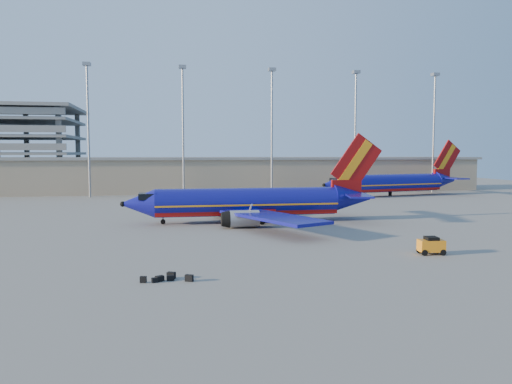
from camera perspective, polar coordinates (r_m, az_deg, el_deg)
The scene contains 7 objects.
ground at distance 66.86m, azimuth -2.57°, elevation -3.75°, with size 220.00×220.00×0.00m, color slate.
terminal_building at distance 125.12m, azimuth -1.58°, elevation 2.09°, with size 122.00×16.00×8.50m.
light_mast_row at distance 112.72m, azimuth -3.21°, elevation 8.55°, with size 101.60×1.60×28.65m.
aircraft_main at distance 69.14m, azimuth -0.31°, elevation -1.26°, with size 36.61×35.27×12.41m.
aircraft_second at distance 115.25m, azimuth 15.48°, elevation 1.01°, with size 36.81×16.32×12.63m.
baggage_tug at distance 50.19m, azimuth 19.39°, elevation -5.75°, with size 2.49×1.67×1.69m.
luggage_pile at distance 38.54m, azimuth -10.09°, elevation -9.63°, with size 3.96×1.66×0.50m.
Camera 1 is at (-8.79, -65.59, 9.60)m, focal length 35.00 mm.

